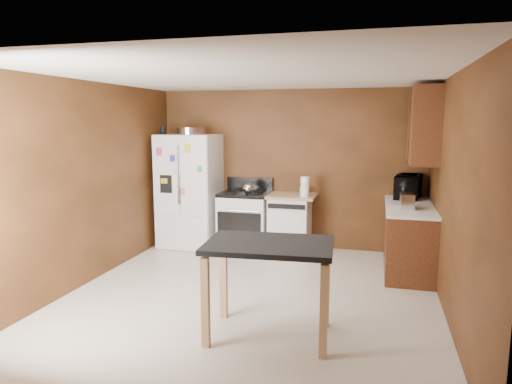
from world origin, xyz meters
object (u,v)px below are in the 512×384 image
at_px(pen_cup, 163,130).
at_px(kettle, 248,188).
at_px(toaster, 407,201).
at_px(microwave, 408,187).
at_px(dishwasher, 290,222).
at_px(roasting_pan, 191,131).
at_px(refrigerator, 190,191).
at_px(island, 269,258).
at_px(gas_range, 245,220).
at_px(paper_towel, 305,187).
at_px(green_canister, 303,191).

distance_m(pen_cup, kettle, 1.65).
xyz_separation_m(toaster, microwave, (0.06, 0.85, 0.06)).
relative_size(pen_cup, kettle, 0.73).
distance_m(pen_cup, toaster, 3.85).
bearing_deg(dishwasher, roasting_pan, -177.23).
height_order(refrigerator, island, refrigerator).
xyz_separation_m(pen_cup, kettle, (1.40, 0.00, -0.88)).
bearing_deg(island, microwave, 64.84).
relative_size(dishwasher, island, 0.73).
xyz_separation_m(toaster, gas_range, (-2.38, 0.75, -0.54)).
height_order(roasting_pan, dishwasher, roasting_pan).
xyz_separation_m(toaster, dishwasher, (-1.66, 0.78, -0.55)).
xyz_separation_m(paper_towel, refrigerator, (-1.88, 0.07, -0.14)).
height_order(green_canister, toaster, toaster).
bearing_deg(gas_range, refrigerator, -176.19).
distance_m(kettle, gas_range, 0.55).
distance_m(refrigerator, dishwasher, 1.69).
bearing_deg(green_canister, toaster, -29.66).
distance_m(kettle, toaster, 2.38).
distance_m(kettle, green_canister, 0.84).
bearing_deg(green_canister, roasting_pan, -175.30).
relative_size(microwave, island, 0.47).
relative_size(roasting_pan, refrigerator, 0.24).
distance_m(green_canister, refrigerator, 1.82).
xyz_separation_m(gas_range, dishwasher, (0.72, 0.02, -0.01)).
distance_m(toaster, island, 2.48).
relative_size(gas_range, dishwasher, 1.24).
relative_size(toaster, microwave, 0.47).
xyz_separation_m(green_canister, microwave, (1.54, 0.00, 0.11)).
distance_m(green_canister, dishwasher, 0.53).
height_order(paper_towel, green_canister, paper_towel).
bearing_deg(gas_range, kettle, -56.46).
bearing_deg(toaster, refrigerator, 166.23).
distance_m(roasting_pan, refrigerator, 0.96).
height_order(kettle, dishwasher, kettle).
height_order(toaster, gas_range, gas_range).
xyz_separation_m(paper_towel, dishwasher, (-0.25, 0.15, -0.59)).
bearing_deg(toaster, island, -124.21).
height_order(pen_cup, dishwasher, pen_cup).
bearing_deg(roasting_pan, paper_towel, -2.36).
bearing_deg(microwave, green_canister, 103.44).
height_order(pen_cup, paper_towel, pen_cup).
relative_size(kettle, refrigerator, 0.09).
distance_m(paper_towel, gas_range, 1.13).
distance_m(toaster, dishwasher, 1.91).
height_order(green_canister, microwave, microwave).
bearing_deg(gas_range, roasting_pan, -176.54).
bearing_deg(roasting_pan, gas_range, 3.46).
xyz_separation_m(green_canister, island, (0.17, -2.93, -0.18)).
bearing_deg(toaster, microwave, 84.07).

